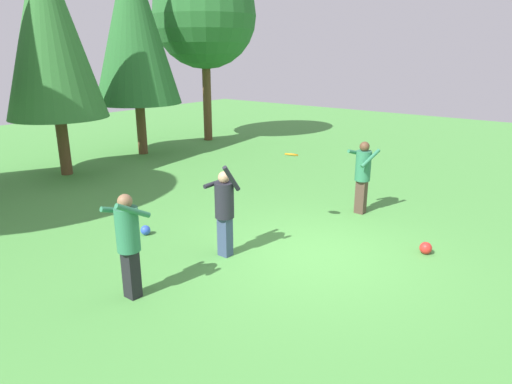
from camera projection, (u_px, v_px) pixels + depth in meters
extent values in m
plane|color=#4C9342|center=(311.00, 254.00, 8.27)|extent=(40.00, 40.00, 0.00)
cube|color=#38476B|center=(225.00, 236.00, 8.12)|extent=(0.19, 0.22, 0.73)
cylinder|color=#23232D|center=(224.00, 200.00, 7.91)|extent=(0.34, 0.34, 0.64)
sphere|color=tan|center=(224.00, 177.00, 7.79)|extent=(0.21, 0.21, 0.21)
cylinder|color=#23232D|center=(217.00, 183.00, 7.97)|extent=(0.55, 0.15, 0.12)
cylinder|color=#23232D|center=(231.00, 179.00, 7.65)|extent=(0.38, 0.13, 0.49)
cube|color=#4C382D|center=(361.00, 197.00, 10.26)|extent=(0.19, 0.22, 0.77)
cylinder|color=#2D7551|center=(363.00, 166.00, 10.04)|extent=(0.34, 0.34, 0.67)
sphere|color=brown|center=(365.00, 147.00, 9.91)|extent=(0.22, 0.22, 0.22)
cylinder|color=#2D7551|center=(370.00, 158.00, 9.82)|extent=(0.52, 0.26, 0.38)
cylinder|color=#2D7551|center=(358.00, 153.00, 10.13)|extent=(0.56, 0.28, 0.23)
cube|color=black|center=(131.00, 274.00, 6.73)|extent=(0.19, 0.22, 0.76)
cylinder|color=#2D7551|center=(127.00, 229.00, 6.52)|extent=(0.34, 0.34, 0.66)
sphere|color=#8C6647|center=(125.00, 201.00, 6.39)|extent=(0.21, 0.21, 0.21)
cylinder|color=#2D7551|center=(119.00, 210.00, 6.58)|extent=(0.56, 0.13, 0.25)
cylinder|color=#2D7551|center=(133.00, 211.00, 6.28)|extent=(0.54, 0.13, 0.33)
cylinder|color=orange|center=(291.00, 155.00, 8.92)|extent=(0.34, 0.34, 0.11)
sphere|color=blue|center=(145.00, 230.00, 9.10)|extent=(0.20, 0.20, 0.20)
sphere|color=red|center=(426.00, 248.00, 8.25)|extent=(0.22, 0.22, 0.22)
cylinder|color=brown|center=(207.00, 95.00, 18.35)|extent=(0.34, 0.34, 3.65)
sphere|color=#28662D|center=(204.00, 15.00, 17.45)|extent=(4.02, 4.02, 4.02)
cylinder|color=brown|center=(140.00, 108.00, 15.89)|extent=(0.33, 0.33, 3.26)
cone|color=#28662D|center=(134.00, 24.00, 15.06)|extent=(2.94, 2.94, 5.22)
cylinder|color=brown|center=(61.00, 123.00, 13.18)|extent=(0.33, 0.33, 3.08)
cone|color=#337033|center=(48.00, 27.00, 12.40)|extent=(2.78, 2.78, 4.93)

